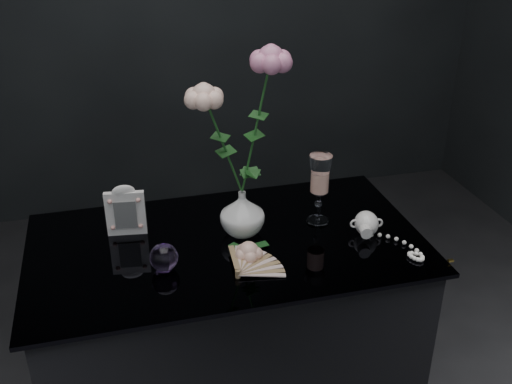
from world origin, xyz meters
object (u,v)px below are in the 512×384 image
object	(u,v)px
paperweight	(164,257)
picture_frame	(125,210)
pearl_jar	(367,222)
wine_glass	(319,189)
loose_rose	(249,251)
vase	(242,213)

from	to	relation	value
paperweight	picture_frame	bearing A→B (deg)	111.28
paperweight	pearl_jar	bearing A→B (deg)	3.59
wine_glass	pearl_jar	bearing A→B (deg)	-41.13
paperweight	loose_rose	bearing A→B (deg)	-3.75
vase	pearl_jar	distance (m)	0.34
vase	wine_glass	distance (m)	0.23
vase	loose_rose	world-z (taller)	vase
picture_frame	paperweight	size ratio (longest dim) A/B	2.10
paperweight	loose_rose	xyz separation A→B (m)	(0.21, -0.01, -0.01)
picture_frame	pearl_jar	distance (m)	0.66
picture_frame	pearl_jar	xyz separation A→B (m)	(0.63, -0.16, -0.04)
picture_frame	pearl_jar	size ratio (longest dim) A/B	0.63
vase	paperweight	distance (m)	0.26
vase	paperweight	bearing A→B (deg)	-152.35
vase	wine_glass	size ratio (longest dim) A/B	0.62
loose_rose	pearl_jar	xyz separation A→B (m)	(0.34, 0.05, 0.01)
vase	pearl_jar	world-z (taller)	vase
pearl_jar	vase	bearing A→B (deg)	176.09
wine_glass	picture_frame	xyz separation A→B (m)	(-0.53, 0.07, -0.03)
loose_rose	picture_frame	bearing A→B (deg)	164.14
picture_frame	paperweight	world-z (taller)	picture_frame
vase	pearl_jar	xyz separation A→B (m)	(0.33, -0.08, -0.03)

